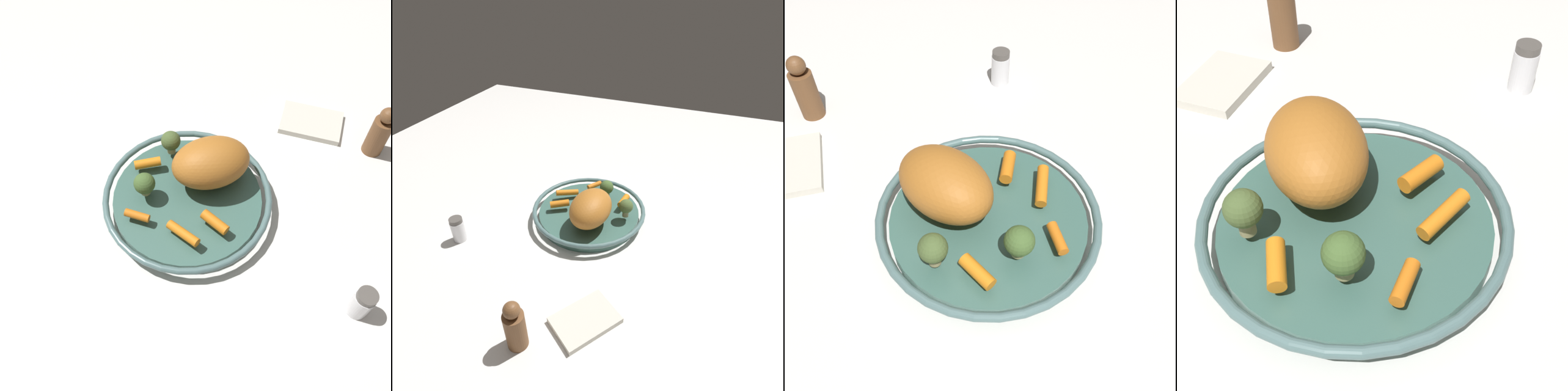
{
  "view_description": "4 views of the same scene",
  "coord_description": "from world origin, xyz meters",
  "views": [
    {
      "loc": [
        -0.13,
        -0.47,
        0.78
      ],
      "look_at": [
        0.01,
        -0.02,
        0.07
      ],
      "focal_mm": 41.31,
      "sensor_mm": 36.0,
      "label": 1
    },
    {
      "loc": [
        0.73,
        0.29,
        0.64
      ],
      "look_at": [
        -0.01,
        -0.01,
        0.08
      ],
      "focal_mm": 30.46,
      "sensor_mm": 36.0,
      "label": 2
    },
    {
      "loc": [
        -0.24,
        0.29,
        0.54
      ],
      "look_at": [
        0.01,
        0.01,
        0.08
      ],
      "focal_mm": 38.98,
      "sensor_mm": 36.0,
      "label": 3
    },
    {
      "loc": [
        -0.39,
        0.08,
        0.47
      ],
      "look_at": [
        0.0,
        -0.02,
        0.06
      ],
      "focal_mm": 51.16,
      "sensor_mm": 36.0,
      "label": 4
    }
  ],
  "objects": [
    {
      "name": "ground_plane",
      "position": [
        0.0,
        0.0,
        0.0
      ],
      "size": [
        2.07,
        2.07,
        0.0
      ],
      "primitive_type": "plane",
      "color": "silver"
    },
    {
      "name": "serving_bowl",
      "position": [
        0.0,
        0.0,
        0.02
      ],
      "size": [
        0.33,
        0.33,
        0.04
      ],
      "color": "#3D665B",
      "rests_on": "ground_plane"
    },
    {
      "name": "roast_chicken_piece",
      "position": [
        0.06,
        0.03,
        0.09
      ],
      "size": [
        0.16,
        0.11,
        0.09
      ],
      "primitive_type": "ellipsoid",
      "rotation": [
        0.0,
        0.0,
        6.26
      ],
      "color": "#B66B26",
      "rests_on": "serving_bowl"
    },
    {
      "name": "baby_carrot_back",
      "position": [
        -0.03,
        -0.09,
        0.05
      ],
      "size": [
        0.05,
        0.07,
        0.02
      ],
      "primitive_type": "cylinder",
      "rotation": [
        1.65,
        0.0,
        3.71
      ],
      "color": "orange",
      "rests_on": "serving_bowl"
    },
    {
      "name": "baby_carrot_near_rim",
      "position": [
        -0.11,
        -0.02,
        0.05
      ],
      "size": [
        0.05,
        0.04,
        0.02
      ],
      "primitive_type": "cylinder",
      "rotation": [
        1.55,
        0.0,
        4.09
      ],
      "color": "orange",
      "rests_on": "serving_bowl"
    },
    {
      "name": "baby_carrot_left",
      "position": [
        0.03,
        -0.08,
        0.05
      ],
      "size": [
        0.05,
        0.06,
        0.02
      ],
      "primitive_type": "cylinder",
      "rotation": [
        1.61,
        0.0,
        0.54
      ],
      "color": "orange",
      "rests_on": "serving_bowl"
    },
    {
      "name": "baby_carrot_center",
      "position": [
        -0.06,
        0.09,
        0.05
      ],
      "size": [
        0.06,
        0.02,
        0.02
      ],
      "primitive_type": "cylinder",
      "rotation": [
        1.6,
        0.0,
        4.61
      ],
      "color": "orange",
      "rests_on": "serving_bowl"
    },
    {
      "name": "broccoli_floret_edge",
      "position": [
        0.0,
        0.11,
        0.07
      ],
      "size": [
        0.04,
        0.04,
        0.05
      ],
      "color": "tan",
      "rests_on": "serving_bowl"
    },
    {
      "name": "broccoli_floret_large",
      "position": [
        -0.08,
        0.03,
        0.07
      ],
      "size": [
        0.04,
        0.04,
        0.05
      ],
      "color": "tan",
      "rests_on": "serving_bowl"
    },
    {
      "name": "salt_shaker",
      "position": [
        0.22,
        -0.3,
        0.04
      ],
      "size": [
        0.04,
        0.04,
        0.07
      ],
      "color": "white",
      "rests_on": "ground_plane"
    },
    {
      "name": "pepper_mill",
      "position": [
        0.43,
        0.01,
        0.06
      ],
      "size": [
        0.04,
        0.04,
        0.13
      ],
      "color": "brown",
      "rests_on": "ground_plane"
    },
    {
      "name": "dish_towel",
      "position": [
        0.33,
        0.12,
        0.01
      ],
      "size": [
        0.17,
        0.15,
        0.01
      ],
      "primitive_type": "cube",
      "rotation": [
        0.0,
        0.0,
        -0.6
      ],
      "color": "silver",
      "rests_on": "ground_plane"
    }
  ]
}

